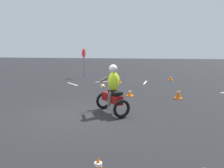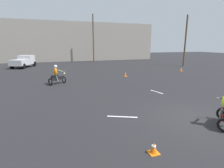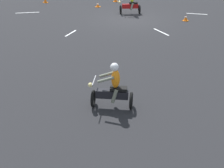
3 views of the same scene
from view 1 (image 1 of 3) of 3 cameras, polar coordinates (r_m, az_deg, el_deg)
The scene contains 10 objects.
ground_plane at distance 7.22m, azimuth -9.29°, elevation -8.34°, with size 120.00×120.00×0.00m, color black.
motorcycle_rider_foreground at distance 7.31m, azimuth 0.13°, elevation -2.16°, with size 1.44×1.38×1.66m.
stop_sign at distance 17.67m, azimuth -7.34°, elevation 6.97°, with size 0.70×0.08×2.30m.
traffic_cone_near_left at distance 10.28m, azimuth 4.67°, elevation -2.32°, with size 0.32×0.32×0.33m.
traffic_cone_near_right at distance 14.56m, azimuth 1.90°, elevation 1.06°, with size 0.32×0.32×0.41m.
traffic_cone_mid_center at distance 16.40m, azimuth 15.09°, elevation 1.48°, with size 0.32×0.32×0.34m.
traffic_cone_mid_left at distance 10.14m, azimuth 16.99°, elevation -2.43°, with size 0.32×0.32×0.46m.
traffic_cone_far_center at distance 3.85m, azimuth -3.63°, elevation -21.08°, with size 0.32×0.32×0.37m.
lane_stripe_e at distance 14.98m, azimuth 8.68°, elevation 0.42°, with size 0.10×1.74×0.01m, color silver.
lane_stripe_ne at distance 14.29m, azimuth -10.28°, elevation -0.00°, with size 0.10×1.61×0.01m, color silver.
Camera 1 is at (-6.34, -2.77, 2.07)m, focal length 35.00 mm.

